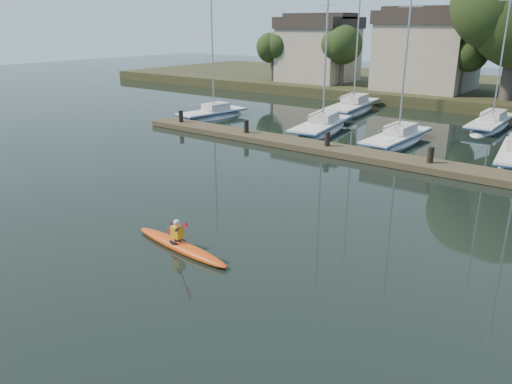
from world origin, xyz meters
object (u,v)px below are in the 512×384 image
Objects in this scene: dock at (375,157)px; sailboat_2 at (396,146)px; sailboat_6 at (490,129)px; kayak at (180,244)px; sailboat_1 at (321,134)px; sailboat_0 at (212,120)px; sailboat_5 at (352,114)px.

sailboat_2 reaches higher than dock.
sailboat_2 is 9.56m from sailboat_6.
kayak is 28.22m from sailboat_6.
sailboat_1 is 0.97× the size of sailboat_6.
sailboat_6 is at bearing 70.51° from sailboat_2.
sailboat_0 is 15.05m from sailboat_2.
kayak is at bearing -82.53° from sailboat_1.
sailboat_6 reaches higher than dock.
kayak is at bearing -42.14° from sailboat_0.
sailboat_6 is (8.96, 8.71, 0.02)m from sailboat_1.
kayak is at bearing -81.10° from sailboat_5.
dock is at bearing -80.47° from sailboat_2.
sailboat_0 reaches higher than kayak.
sailboat_5 is (-7.68, 8.95, -0.03)m from sailboat_2.
sailboat_5 reaches higher than kayak.
sailboat_5 is 11.07m from sailboat_6.
sailboat_1 is 1.03× the size of sailboat_2.
kayak is 0.32× the size of sailboat_1.
sailboat_5 is (-2.11, 8.71, -0.01)m from sailboat_1.
kayak is at bearing -87.62° from sailboat_2.
kayak is 19.12m from sailboat_2.
kayak is at bearing -96.52° from sailboat_6.
sailboat_5 is (7.37, 9.49, -0.02)m from sailboat_0.
sailboat_2 is at bearing 98.25° from dock.
sailboat_0 is at bearing -134.92° from sailboat_5.
sailboat_0 is at bearing -153.15° from sailboat_6.
sailboat_1 reaches higher than kayak.
sailboat_2 is (-0.67, 4.65, -0.38)m from dock.
sailboat_5 is (-8.35, 13.60, -0.41)m from dock.
sailboat_6 is (18.44, 9.48, 0.01)m from sailboat_0.
dock is 2.32× the size of sailboat_6.
sailboat_0 is at bearing 165.35° from dock.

